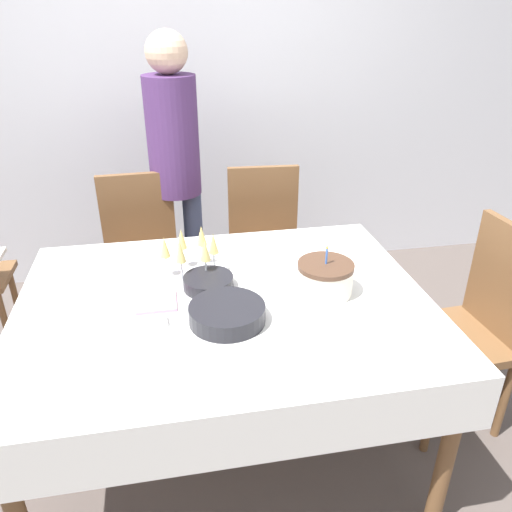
{
  "coord_description": "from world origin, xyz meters",
  "views": [
    {
      "loc": [
        -0.18,
        -1.61,
        1.76
      ],
      "look_at": [
        0.14,
        0.1,
        0.88
      ],
      "focal_mm": 35.0,
      "sensor_mm": 36.0,
      "label": 1
    }
  ],
  "objects_px": {
    "dining_chair_far_left": "(142,255)",
    "plate_stack_main": "(227,313)",
    "person_standing": "(174,159)",
    "dining_chair_right_end": "(474,320)",
    "champagne_tray": "(192,255)",
    "dining_chair_far_right": "(265,245)",
    "plate_stack_dessert": "(208,282)",
    "birthday_cake": "(325,278)"
  },
  "relations": [
    {
      "from": "dining_chair_far_left",
      "to": "plate_stack_main",
      "type": "distance_m",
      "value": 1.14
    },
    {
      "from": "person_standing",
      "to": "dining_chair_right_end",
      "type": "bearing_deg",
      "value": -42.41
    },
    {
      "from": "dining_chair_right_end",
      "to": "champagne_tray",
      "type": "relative_size",
      "value": 3.32
    },
    {
      "from": "dining_chair_far_left",
      "to": "plate_stack_main",
      "type": "height_order",
      "value": "dining_chair_far_left"
    },
    {
      "from": "dining_chair_far_right",
      "to": "dining_chair_right_end",
      "type": "bearing_deg",
      "value": -50.59
    },
    {
      "from": "dining_chair_far_left",
      "to": "person_standing",
      "type": "bearing_deg",
      "value": 43.11
    },
    {
      "from": "plate_stack_dessert",
      "to": "birthday_cake",
      "type": "bearing_deg",
      "value": -14.8
    },
    {
      "from": "dining_chair_right_end",
      "to": "plate_stack_main",
      "type": "relative_size",
      "value": 3.53
    },
    {
      "from": "birthday_cake",
      "to": "person_standing",
      "type": "height_order",
      "value": "person_standing"
    },
    {
      "from": "birthday_cake",
      "to": "plate_stack_dessert",
      "type": "relative_size",
      "value": 1.09
    },
    {
      "from": "champagne_tray",
      "to": "dining_chair_far_right",
      "type": "bearing_deg",
      "value": 56.9
    },
    {
      "from": "dining_chair_right_end",
      "to": "person_standing",
      "type": "relative_size",
      "value": 0.58
    },
    {
      "from": "dining_chair_right_end",
      "to": "plate_stack_main",
      "type": "height_order",
      "value": "dining_chair_right_end"
    },
    {
      "from": "birthday_cake",
      "to": "dining_chair_far_right",
      "type": "bearing_deg",
      "value": 92.54
    },
    {
      "from": "plate_stack_main",
      "to": "dining_chair_far_left",
      "type": "bearing_deg",
      "value": 107.68
    },
    {
      "from": "dining_chair_far_right",
      "to": "person_standing",
      "type": "distance_m",
      "value": 0.7
    },
    {
      "from": "dining_chair_right_end",
      "to": "person_standing",
      "type": "height_order",
      "value": "person_standing"
    },
    {
      "from": "dining_chair_far_left",
      "to": "person_standing",
      "type": "xyz_separation_m",
      "value": [
        0.22,
        0.21,
        0.47
      ]
    },
    {
      "from": "plate_stack_main",
      "to": "person_standing",
      "type": "xyz_separation_m",
      "value": [
        -0.12,
        1.26,
        0.21
      ]
    },
    {
      "from": "dining_chair_far_left",
      "to": "dining_chair_far_right",
      "type": "relative_size",
      "value": 1.0
    },
    {
      "from": "dining_chair_right_end",
      "to": "champagne_tray",
      "type": "height_order",
      "value": "dining_chair_right_end"
    },
    {
      "from": "dining_chair_far_right",
      "to": "dining_chair_right_end",
      "type": "relative_size",
      "value": 1.0
    },
    {
      "from": "dining_chair_far_right",
      "to": "person_standing",
      "type": "height_order",
      "value": "person_standing"
    },
    {
      "from": "dining_chair_right_end",
      "to": "plate_stack_dessert",
      "type": "bearing_deg",
      "value": 175.3
    },
    {
      "from": "dining_chair_far_right",
      "to": "plate_stack_dessert",
      "type": "relative_size",
      "value": 4.83
    },
    {
      "from": "dining_chair_far_right",
      "to": "champagne_tray",
      "type": "bearing_deg",
      "value": -123.1
    },
    {
      "from": "dining_chair_right_end",
      "to": "champagne_tray",
      "type": "xyz_separation_m",
      "value": [
        -1.2,
        0.22,
        0.32
      ]
    },
    {
      "from": "dining_chair_far_right",
      "to": "plate_stack_dessert",
      "type": "bearing_deg",
      "value": -115.99
    },
    {
      "from": "dining_chair_far_right",
      "to": "birthday_cake",
      "type": "relative_size",
      "value": 4.42
    },
    {
      "from": "dining_chair_far_right",
      "to": "dining_chair_right_end",
      "type": "xyz_separation_m",
      "value": [
        0.75,
        -0.91,
        0.0
      ]
    },
    {
      "from": "dining_chair_far_left",
      "to": "champagne_tray",
      "type": "xyz_separation_m",
      "value": [
        0.24,
        -0.69,
        0.32
      ]
    },
    {
      "from": "dining_chair_far_left",
      "to": "birthday_cake",
      "type": "distance_m",
      "value": 1.22
    },
    {
      "from": "birthday_cake",
      "to": "plate_stack_main",
      "type": "xyz_separation_m",
      "value": [
        -0.4,
        -0.13,
        -0.03
      ]
    },
    {
      "from": "dining_chair_far_left",
      "to": "plate_stack_main",
      "type": "relative_size",
      "value": 3.53
    },
    {
      "from": "dining_chair_far_left",
      "to": "plate_stack_main",
      "type": "xyz_separation_m",
      "value": [
        0.34,
        -1.06,
        0.26
      ]
    },
    {
      "from": "dining_chair_far_left",
      "to": "champagne_tray",
      "type": "distance_m",
      "value": 0.8
    },
    {
      "from": "plate_stack_main",
      "to": "plate_stack_dessert",
      "type": "distance_m",
      "value": 0.25
    },
    {
      "from": "dining_chair_far_right",
      "to": "plate_stack_dessert",
      "type": "distance_m",
      "value": 0.94
    },
    {
      "from": "dining_chair_right_end",
      "to": "plate_stack_main",
      "type": "bearing_deg",
      "value": -172.25
    },
    {
      "from": "dining_chair_far_left",
      "to": "plate_stack_main",
      "type": "bearing_deg",
      "value": -72.32
    },
    {
      "from": "dining_chair_right_end",
      "to": "champagne_tray",
      "type": "bearing_deg",
      "value": 169.71
    },
    {
      "from": "dining_chair_right_end",
      "to": "plate_stack_dessert",
      "type": "relative_size",
      "value": 4.83
    }
  ]
}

